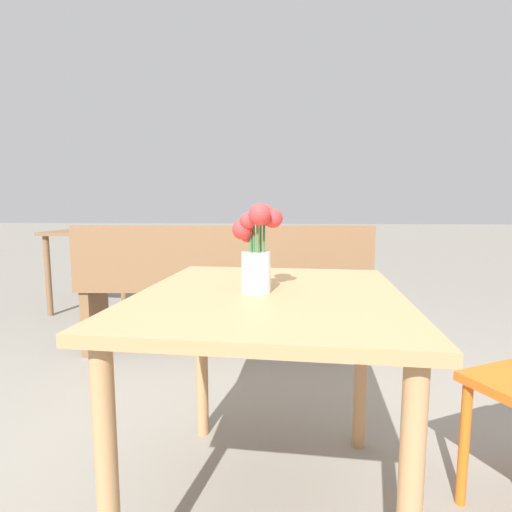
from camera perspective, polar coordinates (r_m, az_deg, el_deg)
The scene contains 5 objects.
ground_plane at distance 1.52m, azimuth 1.86°, elevation -32.48°, with size 40.00×40.00×0.00m, color gray.
table_front at distance 1.23m, azimuth 1.98°, elevation -9.83°, with size 0.83×0.96×0.72m.
flower_vase at distance 1.17m, azimuth 0.11°, elevation 0.80°, with size 0.15×0.15×0.26m.
bench_near at distance 2.59m, azimuth -4.63°, elevation -3.90°, with size 1.89×0.47×0.85m.
table_back at distance 3.95m, azimuth -21.52°, elevation 1.49°, with size 0.85×0.68×0.74m.
Camera 1 is at (0.04, -1.17, 0.97)m, focal length 28.00 mm.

